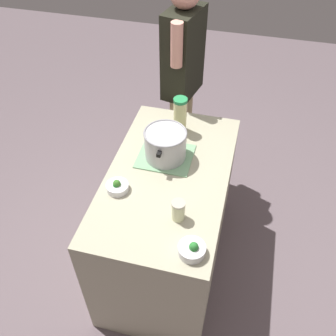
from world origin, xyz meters
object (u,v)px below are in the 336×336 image
at_px(cooking_pot, 165,144).
at_px(broccoli_bowl_front, 117,186).
at_px(broccoli_bowl_center, 192,249).
at_px(person_cook, 182,85).
at_px(lemonade_pitcher, 180,115).
at_px(mason_jar, 178,210).

relative_size(cooking_pot, broccoli_bowl_front, 2.55).
xyz_separation_m(broccoli_bowl_center, person_cook, (1.40, 0.37, 0.01)).
bearing_deg(lemonade_pitcher, mason_jar, -167.65).
distance_m(lemonade_pitcher, broccoli_bowl_center, 0.97).
bearing_deg(lemonade_pitcher, broccoli_bowl_front, 160.09).
bearing_deg(broccoli_bowl_center, broccoli_bowl_front, 58.28).
bearing_deg(person_cook, lemonade_pitcher, -169.14).
bearing_deg(broccoli_bowl_front, mason_jar, -106.38).
bearing_deg(broccoli_bowl_front, cooking_pot, -30.53).
distance_m(cooking_pot, broccoli_bowl_front, 0.40).
bearing_deg(mason_jar, broccoli_bowl_front, 73.62).
xyz_separation_m(cooking_pot, mason_jar, (-0.45, -0.19, -0.04)).
xyz_separation_m(mason_jar, broccoli_bowl_center, (-0.19, -0.12, -0.03)).
relative_size(cooking_pot, person_cook, 0.19).
bearing_deg(cooking_pot, lemonade_pitcher, -5.29).
bearing_deg(lemonade_pitcher, person_cook, 10.86).
bearing_deg(mason_jar, broccoli_bowl_center, -149.46).
xyz_separation_m(broccoli_bowl_front, broccoli_bowl_center, (-0.31, -0.50, 0.00)).
xyz_separation_m(broccoli_bowl_front, person_cook, (1.10, -0.13, 0.01)).
relative_size(mason_jar, broccoli_bowl_front, 0.95).
height_order(mason_jar, broccoli_bowl_front, mason_jar).
bearing_deg(cooking_pot, mason_jar, -157.43).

